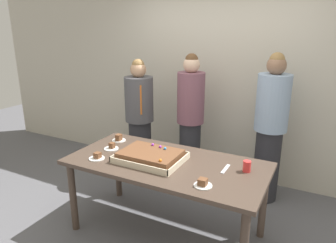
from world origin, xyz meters
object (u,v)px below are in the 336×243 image
at_px(plated_slice_far_left, 97,157).
at_px(person_striped_tie_right, 190,120).
at_px(plated_slice_near_right, 203,184).
at_px(drink_cup_nearest, 247,166).
at_px(plated_slice_far_right, 119,139).
at_px(plated_slice_near_left, 112,147).
at_px(person_green_shirt_behind, 140,120).
at_px(party_table, 166,170).
at_px(sheet_cake, 150,156).
at_px(cake_server_utensil, 225,169).
at_px(person_serving_front, 270,128).

xyz_separation_m(plated_slice_far_left, person_striped_tie_right, (0.41, 1.31, 0.08)).
xyz_separation_m(plated_slice_near_right, drink_cup_nearest, (0.25, 0.43, 0.03)).
bearing_deg(plated_slice_far_right, plated_slice_near_left, -72.19).
distance_m(plated_slice_near_left, plated_slice_far_right, 0.24).
relative_size(person_green_shirt_behind, person_striped_tie_right, 0.95).
distance_m(party_table, person_green_shirt_behind, 1.28).
height_order(sheet_cake, person_green_shirt_behind, person_green_shirt_behind).
bearing_deg(cake_server_utensil, person_striped_tie_right, 128.49).
bearing_deg(cake_server_utensil, sheet_cake, -168.64).
xyz_separation_m(party_table, plated_slice_near_right, (0.48, -0.28, 0.11)).
relative_size(cake_server_utensil, person_striped_tie_right, 0.12).
bearing_deg(person_green_shirt_behind, person_serving_front, 60.71).
distance_m(plated_slice_near_right, drink_cup_nearest, 0.49).
xyz_separation_m(plated_slice_far_right, cake_server_utensil, (1.28, -0.15, -0.02)).
height_order(plated_slice_near_left, person_striped_tie_right, person_striped_tie_right).
relative_size(plated_slice_near_right, person_green_shirt_behind, 0.09).
xyz_separation_m(plated_slice_near_left, plated_slice_far_right, (-0.07, 0.23, 0.01)).
xyz_separation_m(plated_slice_near_left, drink_cup_nearest, (1.38, 0.13, 0.03)).
height_order(sheet_cake, drink_cup_nearest, sheet_cake).
distance_m(sheet_cake, plated_slice_far_right, 0.65).
relative_size(sheet_cake, plated_slice_near_right, 4.15).
relative_size(plated_slice_far_left, drink_cup_nearest, 1.50).
xyz_separation_m(person_serving_front, person_striped_tie_right, (-0.96, -0.09, -0.02)).
bearing_deg(plated_slice_far_right, sheet_cake, -26.48).
height_order(plated_slice_near_right, plated_slice_far_left, same).
distance_m(plated_slice_near_right, person_green_shirt_behind, 1.81).
height_order(drink_cup_nearest, person_serving_front, person_serving_front).
xyz_separation_m(person_serving_front, person_green_shirt_behind, (-1.62, -0.23, -0.07)).
bearing_deg(plated_slice_near_right, person_green_shirt_behind, 138.59).
xyz_separation_m(plated_slice_near_left, person_green_shirt_behind, (-0.22, 0.90, 0.03)).
xyz_separation_m(plated_slice_far_left, person_serving_front, (1.37, 1.40, 0.10)).
bearing_deg(plated_slice_near_left, plated_slice_far_left, -83.43).
relative_size(sheet_cake, drink_cup_nearest, 6.22).
distance_m(party_table, plated_slice_near_left, 0.66).
bearing_deg(person_green_shirt_behind, plated_slice_far_left, -25.03).
height_order(sheet_cake, plated_slice_far_right, sheet_cake).
bearing_deg(sheet_cake, party_table, 15.86).
height_order(plated_slice_near_left, plated_slice_near_right, plated_slice_near_left).
distance_m(cake_server_utensil, person_green_shirt_behind, 1.65).
bearing_deg(plated_slice_near_right, party_table, 149.52).
bearing_deg(plated_slice_far_left, plated_slice_near_right, -1.62).
height_order(person_green_shirt_behind, person_striped_tie_right, person_striped_tie_right).
height_order(sheet_cake, cake_server_utensil, sheet_cake).
bearing_deg(sheet_cake, person_serving_front, 52.99).
relative_size(plated_slice_far_right, person_green_shirt_behind, 0.09).
bearing_deg(plated_slice_near_right, plated_slice_near_left, 165.22).
distance_m(person_serving_front, person_striped_tie_right, 0.96).
distance_m(plated_slice_near_right, plated_slice_far_right, 1.32).
height_order(plated_slice_near_right, person_serving_front, person_serving_front).
bearing_deg(plated_slice_near_right, person_serving_front, 79.45).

